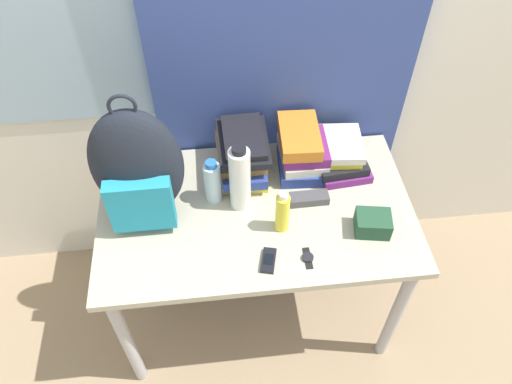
{
  "coord_description": "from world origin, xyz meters",
  "views": [
    {
      "loc": [
        -0.13,
        -0.83,
        2.21
      ],
      "look_at": [
        0.0,
        0.35,
        0.83
      ],
      "focal_mm": 35.0,
      "sensor_mm": 36.0,
      "label": 1
    }
  ],
  "objects_px": {
    "backpack": "(138,169)",
    "sunglasses_case": "(309,199)",
    "book_stack_left": "(243,154)",
    "sports_bottle": "(240,178)",
    "wristwatch": "(308,258)",
    "book_stack_center": "(302,150)",
    "book_stack_right": "(339,153)",
    "sunscreen_bottle": "(282,212)",
    "cell_phone": "(269,260)",
    "camera_pouch": "(373,223)",
    "water_bottle": "(213,182)"
  },
  "relations": [
    {
      "from": "book_stack_left",
      "to": "sunglasses_case",
      "type": "relative_size",
      "value": 1.92
    },
    {
      "from": "sports_bottle",
      "to": "sunglasses_case",
      "type": "height_order",
      "value": "sports_bottle"
    },
    {
      "from": "backpack",
      "to": "sports_bottle",
      "type": "height_order",
      "value": "backpack"
    },
    {
      "from": "water_bottle",
      "to": "camera_pouch",
      "type": "xyz_separation_m",
      "value": [
        0.57,
        -0.22,
        -0.06
      ]
    },
    {
      "from": "sports_bottle",
      "to": "sunglasses_case",
      "type": "xyz_separation_m",
      "value": [
        0.26,
        -0.02,
        -0.13
      ]
    },
    {
      "from": "book_stack_right",
      "to": "camera_pouch",
      "type": "xyz_separation_m",
      "value": [
        0.05,
        -0.35,
        -0.02
      ]
    },
    {
      "from": "book_stack_right",
      "to": "camera_pouch",
      "type": "relative_size",
      "value": 1.98
    },
    {
      "from": "sports_bottle",
      "to": "wristwatch",
      "type": "height_order",
      "value": "sports_bottle"
    },
    {
      "from": "book_stack_left",
      "to": "sunglasses_case",
      "type": "height_order",
      "value": "book_stack_left"
    },
    {
      "from": "sports_bottle",
      "to": "wristwatch",
      "type": "bearing_deg",
      "value": -52.56
    },
    {
      "from": "cell_phone",
      "to": "water_bottle",
      "type": "bearing_deg",
      "value": 118.87
    },
    {
      "from": "book_stack_left",
      "to": "sports_bottle",
      "type": "relative_size",
      "value": 0.97
    },
    {
      "from": "wristwatch",
      "to": "sports_bottle",
      "type": "bearing_deg",
      "value": 127.44
    },
    {
      "from": "book_stack_left",
      "to": "sunglasses_case",
      "type": "distance_m",
      "value": 0.31
    },
    {
      "from": "book_stack_right",
      "to": "cell_phone",
      "type": "bearing_deg",
      "value": -127.7
    },
    {
      "from": "cell_phone",
      "to": "camera_pouch",
      "type": "relative_size",
      "value": 0.76
    },
    {
      "from": "backpack",
      "to": "sports_bottle",
      "type": "relative_size",
      "value": 1.84
    },
    {
      "from": "sunscreen_bottle",
      "to": "sunglasses_case",
      "type": "height_order",
      "value": "sunscreen_bottle"
    },
    {
      "from": "book_stack_left",
      "to": "cell_phone",
      "type": "bearing_deg",
      "value": -83.9
    },
    {
      "from": "book_stack_center",
      "to": "sunglasses_case",
      "type": "relative_size",
      "value": 1.73
    },
    {
      "from": "cell_phone",
      "to": "camera_pouch",
      "type": "xyz_separation_m",
      "value": [
        0.39,
        0.1,
        0.03
      ]
    },
    {
      "from": "book_stack_right",
      "to": "cell_phone",
      "type": "relative_size",
      "value": 2.59
    },
    {
      "from": "sports_bottle",
      "to": "wristwatch",
      "type": "xyz_separation_m",
      "value": [
        0.21,
        -0.28,
        -0.14
      ]
    },
    {
      "from": "book_stack_center",
      "to": "book_stack_right",
      "type": "bearing_deg",
      "value": -0.35
    },
    {
      "from": "book_stack_left",
      "to": "camera_pouch",
      "type": "distance_m",
      "value": 0.56
    },
    {
      "from": "backpack",
      "to": "sunscreen_bottle",
      "type": "relative_size",
      "value": 2.89
    },
    {
      "from": "book_stack_right",
      "to": "backpack",
      "type": "bearing_deg",
      "value": -167.42
    },
    {
      "from": "sports_bottle",
      "to": "cell_phone",
      "type": "distance_m",
      "value": 0.31
    },
    {
      "from": "sunscreen_bottle",
      "to": "book_stack_center",
      "type": "bearing_deg",
      "value": 67.92
    },
    {
      "from": "book_stack_center",
      "to": "camera_pouch",
      "type": "height_order",
      "value": "book_stack_center"
    },
    {
      "from": "book_stack_right",
      "to": "sports_bottle",
      "type": "distance_m",
      "value": 0.45
    },
    {
      "from": "backpack",
      "to": "book_stack_left",
      "type": "distance_m",
      "value": 0.44
    },
    {
      "from": "sunscreen_bottle",
      "to": "book_stack_left",
      "type": "bearing_deg",
      "value": 110.85
    },
    {
      "from": "book_stack_left",
      "to": "book_stack_right",
      "type": "height_order",
      "value": "book_stack_left"
    },
    {
      "from": "sports_bottle",
      "to": "sunglasses_case",
      "type": "relative_size",
      "value": 1.98
    },
    {
      "from": "book_stack_center",
      "to": "sunglasses_case",
      "type": "xyz_separation_m",
      "value": [
        0.0,
        -0.19,
        -0.07
      ]
    },
    {
      "from": "book_stack_left",
      "to": "camera_pouch",
      "type": "relative_size",
      "value": 2.05
    },
    {
      "from": "book_stack_center",
      "to": "book_stack_right",
      "type": "xyz_separation_m",
      "value": [
        0.15,
        -0.0,
        -0.03
      ]
    },
    {
      "from": "backpack",
      "to": "camera_pouch",
      "type": "height_order",
      "value": "backpack"
    },
    {
      "from": "book_stack_left",
      "to": "sunglasses_case",
      "type": "xyz_separation_m",
      "value": [
        0.24,
        -0.19,
        -0.08
      ]
    },
    {
      "from": "book_stack_left",
      "to": "sports_bottle",
      "type": "height_order",
      "value": "sports_bottle"
    },
    {
      "from": "book_stack_center",
      "to": "sports_bottle",
      "type": "xyz_separation_m",
      "value": [
        -0.26,
        -0.17,
        0.05
      ]
    },
    {
      "from": "wristwatch",
      "to": "backpack",
      "type": "bearing_deg",
      "value": 154.08
    },
    {
      "from": "book_stack_left",
      "to": "wristwatch",
      "type": "relative_size",
      "value": 3.25
    },
    {
      "from": "backpack",
      "to": "sunglasses_case",
      "type": "height_order",
      "value": "backpack"
    },
    {
      "from": "cell_phone",
      "to": "book_stack_right",
      "type": "bearing_deg",
      "value": 52.3
    },
    {
      "from": "wristwatch",
      "to": "camera_pouch",
      "type": "bearing_deg",
      "value": 21.32
    },
    {
      "from": "water_bottle",
      "to": "sunscreen_bottle",
      "type": "xyz_separation_m",
      "value": [
        0.24,
        -0.17,
        -0.0
      ]
    },
    {
      "from": "book_stack_right",
      "to": "sunglasses_case",
      "type": "distance_m",
      "value": 0.25
    },
    {
      "from": "water_bottle",
      "to": "sunglasses_case",
      "type": "height_order",
      "value": "water_bottle"
    }
  ]
}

